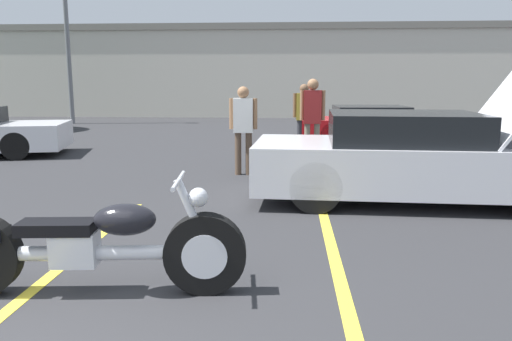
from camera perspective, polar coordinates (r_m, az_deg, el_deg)
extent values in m
cube|color=yellow|center=(4.83, -23.37, -11.76)|extent=(0.12, 5.65, 0.01)
cube|color=yellow|center=(4.35, 9.90, -13.48)|extent=(0.12, 5.65, 0.01)
cube|color=beige|center=(25.93, -1.12, 11.21)|extent=(32.00, 4.00, 4.40)
cube|color=slate|center=(26.05, -1.14, 15.73)|extent=(32.00, 4.20, 0.30)
cylinder|color=slate|center=(22.09, -20.72, 13.50)|extent=(0.18, 0.18, 6.52)
cylinder|color=black|center=(4.18, -5.83, -9.45)|extent=(0.69, 0.22, 0.68)
cylinder|color=silver|center=(4.18, -5.83, -9.45)|extent=(0.39, 0.20, 0.37)
cylinder|color=silver|center=(4.34, -18.17, -8.93)|extent=(1.57, 0.27, 0.12)
cube|color=silver|center=(4.37, -19.95, -8.36)|extent=(0.38, 0.27, 0.28)
ellipsoid|color=black|center=(4.19, -14.75, -5.44)|extent=(0.53, 0.33, 0.26)
cube|color=black|center=(4.37, -21.82, -6.04)|extent=(0.63, 0.32, 0.10)
cylinder|color=silver|center=(4.09, -7.20, -5.17)|extent=(0.31, 0.10, 0.63)
cylinder|color=silver|center=(4.04, -8.85, -1.14)|extent=(0.10, 0.70, 0.04)
sphere|color=silver|center=(4.05, -6.60, -3.07)|extent=(0.16, 0.16, 0.16)
cylinder|color=silver|center=(4.59, -22.74, -8.97)|extent=(1.20, 0.20, 0.09)
cube|color=silver|center=(7.61, 17.65, 0.54)|extent=(4.70, 2.07, 0.67)
cube|color=black|center=(7.51, 16.49, 4.72)|extent=(2.15, 1.77, 0.43)
cylinder|color=black|center=(8.80, 25.73, 0.11)|extent=(0.71, 0.25, 0.70)
cylinder|color=black|center=(6.69, 6.82, -1.86)|extent=(0.71, 0.25, 0.70)
cylinder|color=black|center=(8.30, 6.75, 0.50)|extent=(0.71, 0.25, 0.70)
cube|color=#4C4C51|center=(7.92, 26.83, 2.44)|extent=(0.65, 1.05, 0.28)
cylinder|color=black|center=(12.33, -25.75, 2.53)|extent=(0.66, 0.36, 0.63)
cylinder|color=black|center=(13.91, -23.90, 3.43)|extent=(0.66, 0.36, 0.63)
cube|color=red|center=(14.88, 13.57, 4.84)|extent=(4.54, 2.03, 0.51)
cube|color=black|center=(14.81, 12.96, 6.51)|extent=(2.08, 1.74, 0.35)
cylinder|color=black|center=(14.48, 19.60, 3.94)|extent=(0.63, 0.25, 0.62)
cylinder|color=black|center=(16.01, 17.80, 4.59)|extent=(0.63, 0.25, 0.62)
cylinder|color=black|center=(13.86, 8.64, 4.16)|extent=(0.63, 0.25, 0.62)
cylinder|color=black|center=(15.46, 7.88, 4.79)|extent=(0.63, 0.25, 0.62)
cylinder|color=#333338|center=(12.18, 4.96, 3.87)|extent=(0.12, 0.12, 0.81)
cylinder|color=#333338|center=(12.18, 5.91, 3.85)|extent=(0.12, 0.12, 0.81)
cube|color=#B29933|center=(12.12, 5.49, 7.27)|extent=(0.36, 0.20, 0.64)
cylinder|color=brown|center=(12.11, 4.45, 7.44)|extent=(0.08, 0.08, 0.58)
cylinder|color=brown|center=(12.13, 6.54, 7.41)|extent=(0.08, 0.08, 0.58)
sphere|color=brown|center=(12.11, 5.53, 9.31)|extent=(0.22, 0.22, 0.22)
cylinder|color=brown|center=(9.35, -2.05, 1.94)|extent=(0.12, 0.12, 0.80)
cylinder|color=brown|center=(9.33, -0.83, 1.93)|extent=(0.12, 0.12, 0.80)
cube|color=white|center=(9.27, -1.46, 6.31)|extent=(0.36, 0.20, 0.63)
cylinder|color=#9E704C|center=(9.29, -2.82, 6.50)|extent=(0.08, 0.08, 0.57)
cylinder|color=#9E704C|center=(9.25, -0.10, 6.50)|extent=(0.08, 0.08, 0.57)
sphere|color=#9E704C|center=(9.25, -1.47, 8.93)|extent=(0.22, 0.22, 0.22)
cylinder|color=gray|center=(10.54, 5.85, 3.02)|extent=(0.12, 0.12, 0.87)
cylinder|color=gray|center=(10.55, 6.94, 3.00)|extent=(0.12, 0.12, 0.87)
cube|color=maroon|center=(10.48, 6.48, 7.23)|extent=(0.36, 0.20, 0.69)
cylinder|color=#9E704C|center=(10.47, 5.27, 7.43)|extent=(0.08, 0.08, 0.62)
cylinder|color=#9E704C|center=(10.49, 7.70, 7.39)|extent=(0.08, 0.08, 0.62)
sphere|color=#9E704C|center=(10.46, 6.53, 9.74)|extent=(0.23, 0.23, 0.23)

